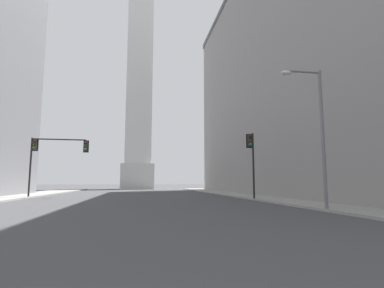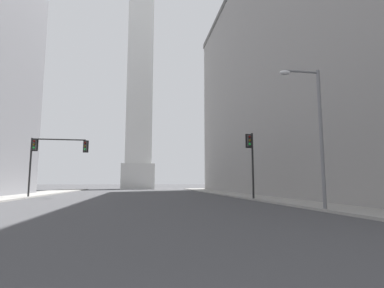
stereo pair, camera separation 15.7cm
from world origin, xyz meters
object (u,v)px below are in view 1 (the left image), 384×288
at_px(traffic_light_mid_right, 252,156).
at_px(street_lamp, 316,123).
at_px(traffic_light_mid_left, 51,152).
at_px(obelisk, 141,34).

height_order(traffic_light_mid_right, street_lamp, street_lamp).
bearing_deg(traffic_light_mid_right, street_lamp, -90.94).
bearing_deg(street_lamp, traffic_light_mid_left, 136.90).
bearing_deg(street_lamp, traffic_light_mid_right, 89.06).
height_order(obelisk, traffic_light_mid_left, obelisk).
xyz_separation_m(obelisk, traffic_light_mid_right, (10.48, -44.35, -33.59)).
bearing_deg(traffic_light_mid_left, obelisk, 76.53).
distance_m(traffic_light_mid_right, street_lamp, 10.60).
relative_size(obelisk, traffic_light_mid_left, 12.59).
bearing_deg(street_lamp, obelisk, 100.63).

